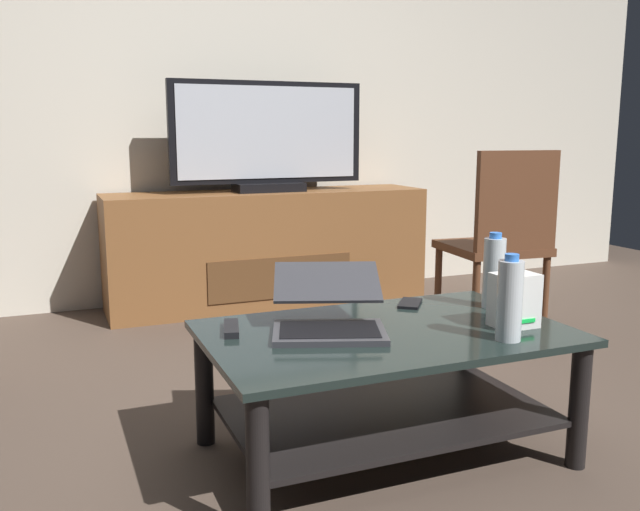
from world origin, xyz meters
TOP-DOWN VIEW (x-y plane):
  - ground_plane at (0.00, 0.00)m, footprint 7.68×7.68m
  - back_wall at (0.00, 2.26)m, footprint 6.40×0.12m
  - coffee_table at (0.02, -0.05)m, footprint 1.11×0.68m
  - media_cabinet at (0.29, 1.94)m, footprint 1.87×0.46m
  - television at (0.29, 1.92)m, footprint 1.13×0.20m
  - dining_chair at (1.12, 0.83)m, footprint 0.48×0.48m
  - laptop at (-0.14, 0.02)m, footprint 0.45×0.48m
  - router_box at (0.41, -0.17)m, footprint 0.14×0.10m
  - water_bottle_near at (0.31, -0.28)m, footprint 0.07×0.07m
  - water_bottle_far at (0.50, 0.05)m, footprint 0.08×0.08m
  - cell_phone at (0.25, 0.19)m, footprint 0.14×0.15m
  - tv_remote at (-0.42, 0.11)m, footprint 0.08×0.17m

SIDE VIEW (x-z plane):
  - ground_plane at x=0.00m, z-range 0.00..0.00m
  - coffee_table at x=0.02m, z-range 0.08..0.49m
  - media_cabinet at x=0.29m, z-range 0.00..0.67m
  - cell_phone at x=0.25m, z-range 0.41..0.42m
  - tv_remote at x=-0.42m, z-range 0.41..0.43m
  - laptop at x=-0.14m, z-range 0.38..0.56m
  - router_box at x=0.41m, z-range 0.41..0.58m
  - dining_chair at x=1.12m, z-range 0.05..0.98m
  - water_bottle_near at x=0.31m, z-range 0.40..0.66m
  - water_bottle_far at x=0.50m, z-range 0.40..0.67m
  - television at x=0.29m, z-range 0.66..1.28m
  - back_wall at x=0.00m, z-range 0.00..2.80m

